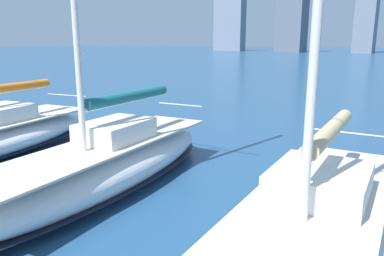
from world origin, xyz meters
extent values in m
cube|color=slate|center=(44.44, -153.51, 17.90)|extent=(10.43, 10.34, 35.80)
cube|color=gray|center=(76.12, -161.13, 13.40)|extent=(13.84, 6.01, 26.79)
ellipsoid|color=silver|center=(-2.96, -6.92, 0.52)|extent=(3.24, 9.53, 1.04)
ellipsoid|color=black|center=(-2.96, -6.92, 0.23)|extent=(3.26, 9.58, 0.10)
cube|color=beige|center=(-2.96, -6.92, 1.07)|extent=(2.67, 8.38, 0.06)
cube|color=silver|center=(-2.94, -7.49, 1.38)|extent=(1.83, 2.13, 0.55)
cylinder|color=silver|center=(-2.92, -8.19, 2.15)|extent=(0.24, 3.97, 0.12)
cylinder|color=#C6B284|center=(-2.92, -8.19, 2.27)|extent=(0.43, 3.66, 0.32)
cylinder|color=silver|center=(-2.82, -11.17, 1.59)|extent=(2.21, 0.11, 0.04)
ellipsoid|color=silver|center=(2.84, -7.32, 0.63)|extent=(3.03, 9.53, 1.26)
ellipsoid|color=black|center=(2.84, -7.32, 0.28)|extent=(3.05, 9.58, 0.10)
cube|color=beige|center=(2.84, -7.32, 1.29)|extent=(2.52, 8.38, 0.06)
cube|color=silver|center=(2.88, -7.88, 1.60)|extent=(1.59, 2.16, 0.55)
cylinder|color=silver|center=(2.92, -8.58, 2.37)|extent=(0.38, 3.94, 0.12)
cylinder|color=#19606B|center=(2.92, -8.58, 2.49)|extent=(0.56, 3.64, 0.32)
cylinder|color=silver|center=(3.12, -11.54, 1.81)|extent=(1.81, 0.16, 0.04)
cube|color=silver|center=(8.86, -8.05, 1.48)|extent=(2.04, 2.25, 0.55)
cylinder|color=silver|center=(8.96, -8.72, 2.25)|extent=(0.68, 3.81, 0.12)
cylinder|color=orange|center=(8.96, -8.72, 2.37)|extent=(0.84, 3.53, 0.32)
cylinder|color=silver|center=(9.39, -11.57, 1.69)|extent=(2.19, 0.37, 0.04)
camera|label=1|loc=(-4.50, -0.26, 4.07)|focal=35.00mm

